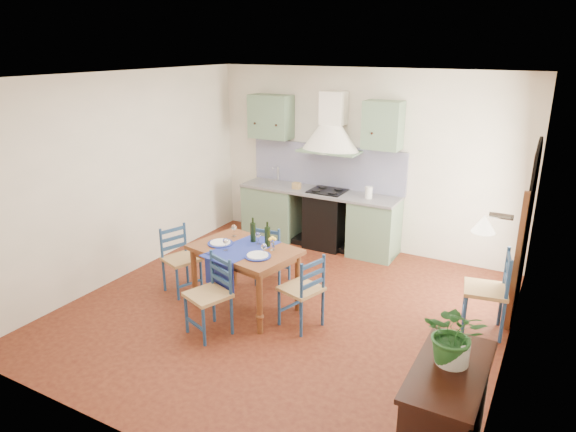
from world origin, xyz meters
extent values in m
plane|color=#3F130D|center=(0.00, 0.00, 0.00)|extent=(5.00, 5.00, 0.00)
cube|color=beige|center=(0.00, 2.50, 1.40)|extent=(5.00, 0.04, 2.80)
cube|color=slate|center=(-1.45, 2.19, 0.44)|extent=(0.90, 0.60, 0.88)
cube|color=slate|center=(0.35, 2.19, 0.44)|extent=(0.70, 0.60, 0.88)
cube|color=black|center=(-0.45, 2.19, 0.44)|extent=(0.60, 0.58, 0.88)
cube|color=gray|center=(-0.60, 2.19, 0.90)|extent=(2.60, 0.64, 0.04)
cube|color=silver|center=(-1.45, 2.19, 0.90)|extent=(0.45, 0.40, 0.03)
cylinder|color=silver|center=(-1.45, 2.37, 1.05)|extent=(0.02, 0.02, 0.26)
cube|color=black|center=(-0.45, 2.19, 0.93)|extent=(0.55, 0.48, 0.02)
cube|color=black|center=(-0.60, 2.24, 0.04)|extent=(2.60, 0.50, 0.08)
cube|color=#090B52|center=(-0.60, 2.46, 1.26)|extent=(2.65, 0.05, 0.68)
cube|color=slate|center=(-1.55, 2.32, 2.00)|extent=(0.70, 0.34, 0.70)
cube|color=slate|center=(0.35, 2.32, 2.00)|extent=(0.55, 0.34, 0.70)
cone|color=white|center=(-0.45, 2.25, 1.75)|extent=(0.96, 0.96, 0.40)
cube|color=white|center=(-0.45, 2.34, 2.20)|extent=(0.36, 0.30, 0.50)
cube|color=beige|center=(2.50, 0.00, 1.40)|extent=(0.04, 5.00, 2.80)
cube|color=black|center=(2.48, 1.40, 0.82)|extent=(0.03, 1.00, 1.65)
cylinder|color=black|center=(2.48, 1.40, 1.65)|extent=(0.03, 1.00, 1.00)
cube|color=brown|center=(2.46, 0.86, 0.82)|extent=(0.06, 0.06, 1.65)
cube|color=brown|center=(2.46, 1.94, 0.82)|extent=(0.06, 0.06, 1.65)
cube|color=brown|center=(2.47, 1.62, 0.98)|extent=(0.04, 0.55, 1.96)
cylinder|color=silver|center=(2.44, -1.43, 2.05)|extent=(0.15, 0.04, 0.04)
cone|color=#FFEDC6|center=(2.34, -1.43, 1.98)|extent=(0.16, 0.16, 0.12)
cube|color=beige|center=(-2.50, 0.00, 1.40)|extent=(0.04, 5.00, 2.80)
cube|color=white|center=(0.00, 0.00, 2.80)|extent=(5.00, 5.00, 0.01)
cube|color=brown|center=(-0.47, -0.15, 0.77)|extent=(1.38, 1.05, 0.05)
cube|color=brown|center=(-0.47, -0.15, 0.70)|extent=(1.24, 0.91, 0.08)
cylinder|color=brown|center=(-1.08, -0.39, 0.37)|extent=(0.07, 0.07, 0.74)
cylinder|color=brown|center=(-0.95, 0.29, 0.37)|extent=(0.07, 0.07, 0.74)
cylinder|color=brown|center=(0.01, -0.59, 0.37)|extent=(0.07, 0.07, 0.74)
cylinder|color=brown|center=(0.13, 0.08, 0.37)|extent=(0.07, 0.07, 0.74)
cube|color=navy|center=(-0.48, -0.20, 0.80)|extent=(0.64, 1.01, 0.01)
cube|color=navy|center=(-0.55, -0.57, 0.61)|extent=(0.46, 0.10, 0.38)
cylinder|color=navy|center=(-0.80, -0.19, 0.81)|extent=(0.31, 0.31, 0.01)
cylinder|color=white|center=(-0.80, -0.19, 0.82)|extent=(0.25, 0.25, 0.01)
cylinder|color=navy|center=(-0.18, -0.31, 0.81)|extent=(0.31, 0.31, 0.01)
cylinder|color=white|center=(-0.18, -0.31, 0.82)|extent=(0.25, 0.25, 0.01)
cylinder|color=black|center=(-0.48, 0.06, 0.95)|extent=(0.07, 0.07, 0.32)
cylinder|color=black|center=(-0.25, 0.02, 0.95)|extent=(0.07, 0.07, 0.32)
cylinder|color=white|center=(-0.14, -0.06, 0.85)|extent=(0.05, 0.05, 0.10)
sphere|color=yellow|center=(-0.14, -0.06, 0.94)|extent=(0.10, 0.10, 0.10)
cylinder|color=navy|center=(-0.73, -0.98, 0.23)|extent=(0.04, 0.04, 0.47)
cylinder|color=navy|center=(-0.60, -0.64, 0.46)|extent=(0.04, 0.04, 0.91)
cylinder|color=navy|center=(-0.38, -1.11, 0.23)|extent=(0.04, 0.04, 0.47)
cylinder|color=navy|center=(-0.26, -0.76, 0.46)|extent=(0.04, 0.04, 0.91)
cube|color=tan|center=(-0.49, -0.87, 0.48)|extent=(0.55, 0.55, 0.04)
cube|color=navy|center=(-0.43, -0.70, 0.61)|extent=(0.37, 0.16, 0.05)
cube|color=navy|center=(-0.43, -0.70, 0.73)|extent=(0.37, 0.16, 0.05)
cube|color=navy|center=(-0.43, -0.70, 0.85)|extent=(0.37, 0.16, 0.05)
cube|color=navy|center=(-0.56, -1.04, 0.18)|extent=(0.35, 0.15, 0.03)
cylinder|color=navy|center=(-0.37, 0.79, 0.22)|extent=(0.03, 0.03, 0.44)
cylinder|color=navy|center=(-0.33, 0.45, 0.43)|extent=(0.03, 0.03, 0.87)
cylinder|color=navy|center=(-0.72, 0.75, 0.22)|extent=(0.03, 0.03, 0.44)
cylinder|color=navy|center=(-0.68, 0.41, 0.43)|extent=(0.03, 0.03, 0.87)
cube|color=tan|center=(-0.53, 0.60, 0.46)|extent=(0.45, 0.45, 0.04)
cube|color=navy|center=(-0.51, 0.43, 0.58)|extent=(0.37, 0.06, 0.04)
cube|color=navy|center=(-0.51, 0.43, 0.69)|extent=(0.37, 0.06, 0.04)
cube|color=navy|center=(-0.51, 0.43, 0.81)|extent=(0.37, 0.06, 0.04)
cube|color=navy|center=(-0.54, 0.77, 0.17)|extent=(0.35, 0.07, 0.02)
cylinder|color=navy|center=(-1.33, -0.42, 0.22)|extent=(0.04, 0.04, 0.45)
cylinder|color=navy|center=(-1.66, -0.31, 0.44)|extent=(0.04, 0.04, 0.88)
cylinder|color=navy|center=(-1.21, -0.09, 0.22)|extent=(0.04, 0.04, 0.45)
cylinder|color=navy|center=(-1.54, 0.02, 0.44)|extent=(0.04, 0.04, 0.88)
cube|color=tan|center=(-1.44, -0.20, 0.46)|extent=(0.52, 0.52, 0.04)
cube|color=navy|center=(-1.60, -0.14, 0.58)|extent=(0.15, 0.36, 0.04)
cube|color=navy|center=(-1.60, -0.14, 0.70)|extent=(0.15, 0.36, 0.04)
cube|color=navy|center=(-1.60, -0.14, 0.82)|extent=(0.15, 0.36, 0.04)
cube|color=navy|center=(-1.27, -0.26, 0.18)|extent=(0.14, 0.34, 0.02)
cylinder|color=navy|center=(0.21, 0.01, 0.23)|extent=(0.04, 0.04, 0.46)
cylinder|color=navy|center=(0.56, -0.10, 0.45)|extent=(0.04, 0.04, 0.89)
cylinder|color=navy|center=(0.11, -0.33, 0.23)|extent=(0.04, 0.04, 0.46)
cylinder|color=navy|center=(0.45, -0.44, 0.45)|extent=(0.04, 0.04, 0.89)
cube|color=tan|center=(0.33, -0.21, 0.47)|extent=(0.52, 0.52, 0.04)
cube|color=navy|center=(0.50, -0.27, 0.60)|extent=(0.13, 0.37, 0.04)
cube|color=navy|center=(0.50, -0.27, 0.71)|extent=(0.13, 0.37, 0.04)
cube|color=navy|center=(0.50, -0.27, 0.83)|extent=(0.13, 0.37, 0.04)
cube|color=navy|center=(0.16, -0.16, 0.18)|extent=(0.13, 0.35, 0.02)
cylinder|color=navy|center=(1.97, 0.83, 0.25)|extent=(0.04, 0.04, 0.50)
cylinder|color=navy|center=(2.36, 0.90, 0.49)|extent=(0.04, 0.04, 0.99)
cylinder|color=navy|center=(2.04, 0.44, 0.25)|extent=(0.04, 0.04, 0.50)
cylinder|color=navy|center=(2.43, 0.51, 0.49)|extent=(0.04, 0.04, 0.99)
cube|color=tan|center=(2.20, 0.67, 0.52)|extent=(0.53, 0.53, 0.04)
cube|color=navy|center=(2.39, 0.70, 0.66)|extent=(0.10, 0.41, 0.05)
cube|color=navy|center=(2.39, 0.70, 0.79)|extent=(0.10, 0.41, 0.05)
cube|color=navy|center=(2.39, 0.70, 0.92)|extent=(0.10, 0.41, 0.05)
cube|color=navy|center=(2.01, 0.64, 0.20)|extent=(0.10, 0.39, 0.03)
cube|color=black|center=(2.27, -1.63, 0.49)|extent=(0.45, 1.00, 0.82)
cube|color=black|center=(2.27, -1.63, 0.92)|extent=(0.50, 1.05, 0.04)
cube|color=brown|center=(2.04, -1.86, 0.45)|extent=(0.02, 0.38, 0.63)
cube|color=brown|center=(2.04, -1.40, 0.45)|extent=(0.02, 0.38, 0.63)
cube|color=black|center=(2.09, -1.19, 0.04)|extent=(0.08, 0.08, 0.08)
imported|color=#28642B|center=(2.25, -1.56, 1.17)|extent=(0.47, 0.42, 0.47)
camera|label=1|loc=(2.75, -4.92, 3.14)|focal=32.00mm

